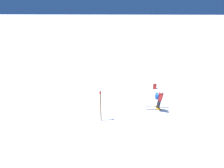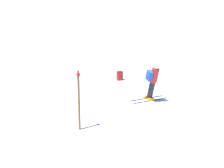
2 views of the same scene
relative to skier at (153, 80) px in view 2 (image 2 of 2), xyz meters
name	(u,v)px [view 2 (image 2 of 2)]	position (x,y,z in m)	size (l,w,h in m)	color
ground_plane	(162,107)	(-0.75, -0.03, -1.05)	(300.00, 300.00, 0.00)	white
skier	(153,80)	(0.00, 0.00, 0.00)	(1.35, 1.81, 1.89)	black
spare_backpack	(120,76)	(3.78, -0.41, -0.80)	(0.25, 0.32, 0.50)	#AD231E
trail_marker	(79,98)	(-1.35, 4.12, 0.19)	(0.13, 0.13, 2.27)	brown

